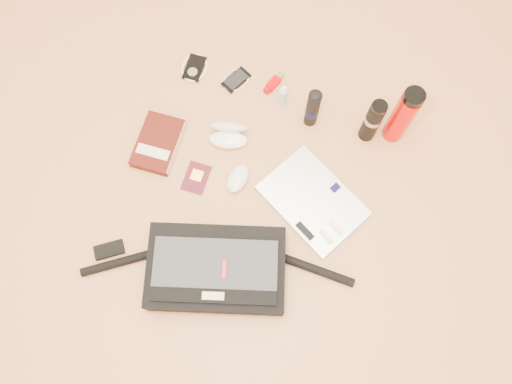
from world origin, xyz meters
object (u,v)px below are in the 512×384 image
book (158,143)px  thermos_red (403,116)px  laptop (313,201)px  thermos_black (372,121)px  messenger_bag (216,269)px

book → thermos_red: size_ratio=0.81×
laptop → book: size_ratio=1.77×
book → thermos_black: thermos_black is taller
laptop → messenger_bag: bearing=-95.2°
thermos_red → messenger_bag: bearing=-117.9°
book → thermos_black: bearing=19.5°
laptop → book: bearing=-153.3°
thermos_black → laptop: bearing=-105.2°
messenger_bag → thermos_red: size_ratio=3.00×
messenger_bag → thermos_red: (0.39, 0.73, 0.09)m
laptop → thermos_black: (0.09, 0.33, 0.10)m
thermos_black → thermos_red: size_ratio=0.78×
thermos_black → thermos_red: 0.10m
messenger_bag → thermos_red: thermos_red is taller
thermos_black → thermos_red: bearing=26.3°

